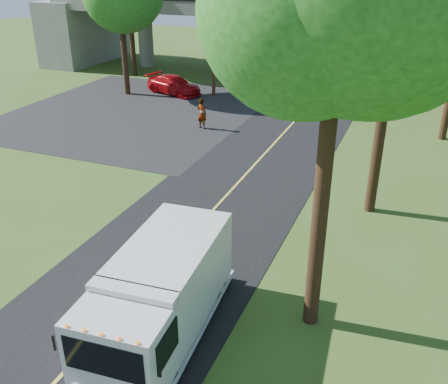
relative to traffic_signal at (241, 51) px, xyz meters
The scene contains 11 objects.
ground 26.87m from the traffic_signal, 77.01° to the right, with size 120.00×120.00×0.00m, color #3A4D1B.
road 17.38m from the traffic_signal, 69.44° to the right, with size 7.00×90.00×0.02m, color black.
parking_lot 9.96m from the traffic_signal, 122.01° to the right, with size 16.00×18.00×0.01m, color black.
lane_line 17.38m from the traffic_signal, 69.44° to the right, with size 0.12×90.00×0.01m, color gold.
overpass 8.59m from the traffic_signal, 45.00° to the left, with size 54.00×10.00×7.30m.
traffic_signal is the anchor object (origin of this frame).
utility_pole 2.86m from the traffic_signal, 126.87° to the right, with size 1.60×0.26×9.00m.
tree_right_near 28.31m from the traffic_signal, 65.05° to the right, with size 6.28×6.18×11.76m.
step_van 28.35m from the traffic_signal, 74.17° to the right, with size 2.83×6.57×2.69m.
red_sedan 5.87m from the traffic_signal, 151.19° to the right, with size 1.94×4.78×1.39m, color #A50A0F.
pedestrian 9.91m from the traffic_signal, 84.24° to the right, with size 0.70×0.46×1.91m, color gray.
Camera 1 is at (7.56, -10.98, 9.96)m, focal length 40.00 mm.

